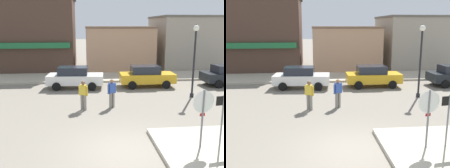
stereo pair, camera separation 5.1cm
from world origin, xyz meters
The scene contains 12 objects.
ground_plane centered at (0.00, 0.00, 0.00)m, with size 160.00×160.00×0.00m, color gray.
kerb_far centered at (0.00, 13.71, 0.07)m, with size 80.00×4.00×0.15m, color #B7AD99.
stop_sign centered at (2.65, -0.27, 1.52)m, with size 0.81×0.13×2.30m.
one_way_sign centered at (3.40, -0.25, 1.33)m, with size 0.60×0.09×2.10m.
lamp_post centered at (5.30, 6.86, 2.96)m, with size 0.36×0.36×4.54m.
parked_car_nearest centered at (-2.19, 10.11, 0.81)m, with size 4.13×2.13×1.56m.
parked_car_second centered at (3.09, 10.07, 0.81)m, with size 4.02×1.92×1.56m.
pedestrian_crossing_near centered at (-0.01, 5.22, 0.87)m, with size 0.53×0.36×1.61m.
pedestrian_crossing_far centered at (-1.57, 4.93, 0.87)m, with size 0.52×0.37×1.61m.
building_corner_shop centered at (-7.87, 19.69, 3.71)m, with size 11.10×8.46×7.41m.
building_storefront_left_near centered at (2.03, 18.22, 2.19)m, with size 6.72×5.55×4.38m.
building_storefront_left_mid centered at (10.65, 19.37, 2.72)m, with size 8.97×7.34×5.43m.
Camera 2 is at (-1.39, -8.68, 4.48)m, focal length 42.00 mm.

